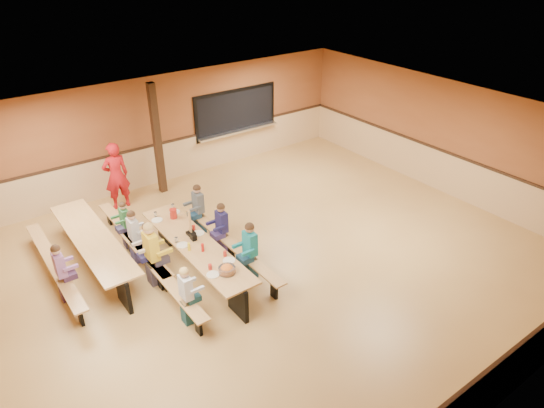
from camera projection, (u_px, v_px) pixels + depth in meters
ground at (261, 265)px, 10.36m from camera, size 12.00×12.00×0.00m
room_envelope at (261, 237)px, 10.03m from camera, size 12.04×10.04×3.02m
kitchen_pass_through at (236, 114)px, 14.48m from camera, size 2.78×0.28×1.38m
structural_post at (157, 140)px, 12.63m from camera, size 0.18×0.18×3.00m
cafeteria_table_main at (196, 252)px, 9.84m from camera, size 1.91×3.70×0.74m
cafeteria_table_second at (94, 246)px, 10.05m from camera, size 1.91×3.70×0.74m
seated_child_white_left at (187, 296)px, 8.55m from camera, size 0.36×0.29×1.18m
seated_adult_yellow at (152, 254)px, 9.51m from camera, size 0.45×0.37×1.37m
seated_child_grey_left at (135, 237)px, 10.19m from camera, size 0.37×0.31×1.22m
seated_child_teal_right at (250, 251)px, 9.69m from camera, size 0.40×0.32×1.27m
seated_child_navy_right at (222, 229)px, 10.47m from camera, size 0.37×0.31×1.22m
seated_child_char_right at (199, 210)px, 11.20m from camera, size 0.38×0.31×1.23m
seated_child_purple_sec at (62, 273)px, 9.10m from camera, size 0.37×0.31×1.22m
seated_child_green_sec at (126, 225)px, 10.70m from camera, size 0.33×0.27×1.12m
seated_child_tan_sec at (150, 250)px, 9.76m from camera, size 0.38×0.31×1.22m
standing_woman at (116, 176)px, 12.16m from camera, size 0.65×0.44×1.77m
punch_pitcher at (173, 214)px, 10.57m from camera, size 0.16×0.16×0.22m
chip_bowl at (227, 269)px, 8.86m from camera, size 0.32×0.32×0.15m
napkin_dispenser at (193, 237)px, 9.83m from camera, size 0.10×0.14×0.13m
condiment_mustard at (189, 247)px, 9.48m from camera, size 0.06×0.06×0.17m
condiment_ketchup at (203, 248)px, 9.46m from camera, size 0.06×0.06×0.17m
table_paddle at (190, 229)px, 9.97m from camera, size 0.16×0.16×0.56m
place_settings at (195, 241)px, 9.71m from camera, size 0.65×3.30×0.11m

